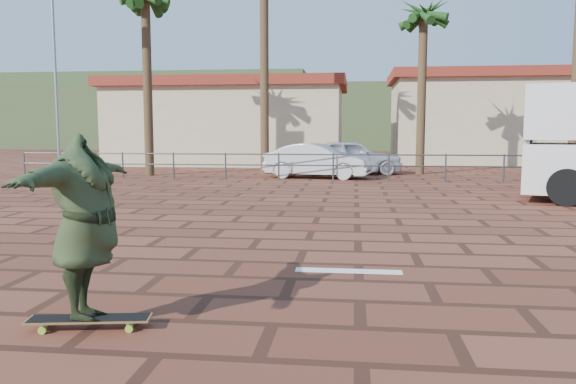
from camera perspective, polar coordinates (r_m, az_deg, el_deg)
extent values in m
plane|color=brown|center=(8.69, 1.61, -5.95)|extent=(120.00, 120.00, 0.00)
cube|color=white|center=(7.49, 6.17, -7.97)|extent=(1.40, 0.22, 0.01)
cylinder|color=#47494F|center=(24.15, -25.20, 2.54)|extent=(0.06, 0.06, 1.00)
cylinder|color=#47494F|center=(23.15, -20.99, 2.59)|extent=(0.06, 0.06, 1.00)
cylinder|color=#47494F|center=(22.29, -16.43, 2.62)|extent=(0.06, 0.06, 1.00)
cylinder|color=#47494F|center=(21.59, -11.54, 2.64)|extent=(0.06, 0.06, 1.00)
cylinder|color=#47494F|center=(21.05, -6.36, 2.63)|extent=(0.06, 0.06, 1.00)
cylinder|color=#47494F|center=(20.69, -0.95, 2.61)|extent=(0.06, 0.06, 1.00)
cylinder|color=#47494F|center=(20.52, 4.60, 2.56)|extent=(0.06, 0.06, 1.00)
cylinder|color=#47494F|center=(20.54, 10.19, 2.48)|extent=(0.06, 0.06, 1.00)
cylinder|color=#47494F|center=(20.76, 15.71, 2.38)|extent=(0.06, 0.06, 1.00)
cylinder|color=#47494F|center=(21.17, 21.07, 2.27)|extent=(0.06, 0.06, 1.00)
cylinder|color=#47494F|center=(21.75, 26.19, 2.14)|extent=(0.06, 0.06, 1.00)
cylinder|color=#47494F|center=(20.49, 4.61, 3.81)|extent=(24.00, 0.05, 0.05)
cylinder|color=#47494F|center=(20.51, 4.60, 2.70)|extent=(24.00, 0.05, 0.05)
cylinder|color=gray|center=(22.34, -22.57, 11.40)|extent=(0.10, 0.10, 8.00)
cylinder|color=brown|center=(23.52, -14.07, 10.19)|extent=(0.36, 0.36, 7.00)
cylinder|color=brown|center=(23.86, -2.41, 11.75)|extent=(0.36, 0.36, 8.20)
cylinder|color=brown|center=(24.16, 13.42, 9.50)|extent=(0.36, 0.36, 6.50)
sphere|color=#1F4918|center=(24.57, 13.63, 17.20)|extent=(2.40, 2.40, 2.40)
cube|color=beige|center=(31.20, -5.82, 6.59)|extent=(12.00, 7.00, 4.00)
cube|color=maroon|center=(31.29, -5.87, 10.72)|extent=(12.60, 7.60, 0.50)
cube|color=beige|center=(33.26, 19.44, 6.68)|extent=(10.00, 6.00, 4.50)
cube|color=maroon|center=(33.39, 19.60, 10.97)|extent=(10.60, 6.60, 0.50)
cube|color=#384C28|center=(58.48, 6.03, 7.45)|extent=(70.00, 18.00, 6.00)
cube|color=#384C28|center=(68.39, -12.85, 8.00)|extent=(35.00, 14.00, 8.00)
cube|color=olive|center=(5.67, -19.55, -12.05)|extent=(1.16, 0.44, 0.02)
cube|color=black|center=(5.67, -19.55, -11.94)|extent=(1.11, 0.41, 0.00)
cube|color=silver|center=(5.80, -23.32, -12.11)|extent=(0.09, 0.19, 0.03)
cube|color=silver|center=(5.58, -15.59, -12.53)|extent=(0.09, 0.19, 0.03)
cylinder|color=#8CC529|center=(5.71, -23.70, -12.75)|extent=(0.08, 0.04, 0.07)
cylinder|color=#8CC529|center=(5.91, -22.92, -12.06)|extent=(0.08, 0.04, 0.07)
cylinder|color=#8CC529|center=(5.49, -15.84, -13.21)|extent=(0.08, 0.04, 0.07)
cylinder|color=#8CC529|center=(5.70, -15.34, -12.47)|extent=(0.08, 0.04, 0.07)
imported|color=#2C3A1F|center=(5.46, -19.88, -3.36)|extent=(0.63, 2.12, 1.71)
cube|color=silver|center=(16.40, 26.39, 7.22)|extent=(2.58, 2.99, 1.37)
cube|color=black|center=(16.42, 23.70, 5.55)|extent=(0.72, 1.85, 0.74)
cylinder|color=black|center=(15.26, 26.46, 0.44)|extent=(0.97, 0.61, 0.92)
cylinder|color=black|center=(17.65, 26.49, 1.15)|extent=(0.97, 0.61, 0.92)
imported|color=#BBBDC2|center=(23.61, 6.42, 3.57)|extent=(4.45, 2.33, 1.45)
imported|color=silver|center=(21.54, 3.03, 3.18)|extent=(4.21, 2.09, 1.33)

